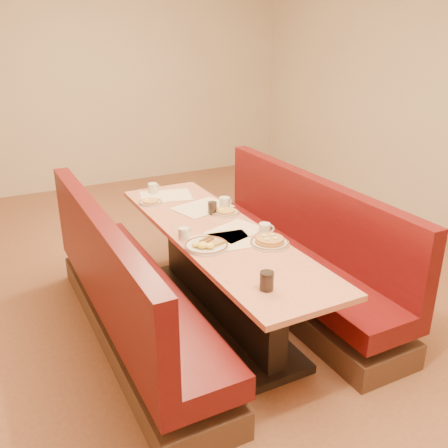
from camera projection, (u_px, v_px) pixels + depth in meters
name	position (u px, v px, depth m)	size (l,w,h in m)	color
ground	(218.00, 316.00, 4.05)	(8.00, 8.00, 0.00)	#9E6647
room_envelope	(217.00, 69.00, 3.33)	(6.04, 8.04, 2.82)	beige
diner_table	(218.00, 276.00, 3.91)	(0.70, 2.50, 0.75)	black
booth_left	(127.00, 299.00, 3.60)	(0.55, 2.50, 1.05)	#4C3326
booth_right	(295.00, 258.00, 4.23)	(0.55, 2.50, 1.05)	#4C3326
placemat_near_left	(222.00, 242.00, 3.59)	(0.44, 0.33, 0.00)	#FFF1C7
placemat_near_right	(235.00, 231.00, 3.77)	(0.40, 0.30, 0.00)	#FFF1C7
placemat_far_left	(166.00, 196.00, 4.54)	(0.45, 0.34, 0.00)	#FFF1C7
placemat_far_right	(202.00, 207.00, 4.25)	(0.45, 0.34, 0.00)	#FFF1C7
pancake_plate	(270.00, 242.00, 3.54)	(0.28, 0.28, 0.06)	silver
eggs_plate	(206.00, 245.00, 3.49)	(0.31, 0.31, 0.06)	silver
extra_plate_mid	(225.00, 212.00, 4.12)	(0.23, 0.23, 0.05)	silver
extra_plate_far	(150.00, 202.00, 4.35)	(0.20, 0.20, 0.04)	silver
coffee_mug_a	(265.00, 229.00, 3.69)	(0.12, 0.08, 0.09)	silver
coffee_mug_b	(184.00, 233.00, 3.63)	(0.11, 0.08, 0.08)	silver
coffee_mug_c	(225.00, 203.00, 4.22)	(0.13, 0.09, 0.10)	silver
coffee_mug_d	(153.00, 188.00, 4.61)	(0.12, 0.09, 0.09)	silver
soda_tumbler_near	(267.00, 281.00, 2.93)	(0.08, 0.08, 0.12)	black
soda_tumbler_mid	(212.00, 208.00, 4.10)	(0.07, 0.07, 0.10)	black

